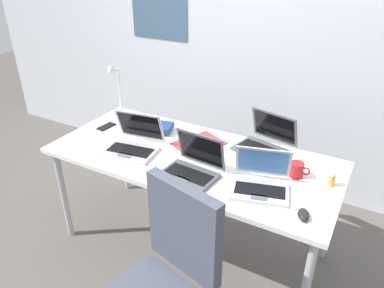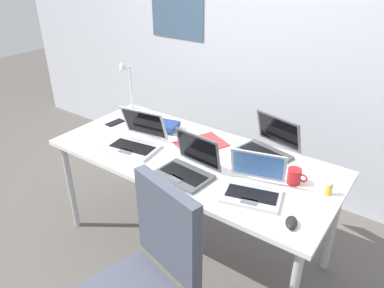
% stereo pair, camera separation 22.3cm
% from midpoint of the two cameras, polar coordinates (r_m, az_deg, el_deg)
% --- Properties ---
extents(ground_plane, '(12.00, 12.00, 0.00)m').
position_cam_midpoint_polar(ground_plane, '(2.72, -2.44, -15.48)').
color(ground_plane, '#56514C').
extents(wall_back, '(6.00, 0.13, 2.60)m').
position_cam_midpoint_polar(wall_back, '(3.01, 8.38, 16.90)').
color(wall_back, silver).
rests_on(wall_back, ground_plane).
extents(desk, '(1.80, 0.80, 0.74)m').
position_cam_midpoint_polar(desk, '(2.30, -2.78, -3.08)').
color(desk, white).
rests_on(desk, ground_plane).
extents(desk_lamp, '(0.12, 0.18, 0.40)m').
position_cam_midpoint_polar(desk_lamp, '(2.84, -13.95, 8.06)').
color(desk_lamp, silver).
rests_on(desk_lamp, desk).
extents(laptop_front_right, '(0.36, 0.35, 0.21)m').
position_cam_midpoint_polar(laptop_front_right, '(1.96, 7.50, -6.03)').
color(laptop_front_right, '#B7BABC').
rests_on(laptop_front_right, desk).
extents(laptop_front_left, '(0.38, 0.35, 0.23)m').
position_cam_midpoint_polar(laptop_front_left, '(2.34, 8.71, 0.11)').
color(laptop_front_left, '#515459').
rests_on(laptop_front_left, desk).
extents(laptop_near_lamp, '(0.36, 0.34, 0.23)m').
position_cam_midpoint_polar(laptop_near_lamp, '(2.36, -11.84, 0.04)').
color(laptop_near_lamp, '#B7BABC').
rests_on(laptop_near_lamp, desk).
extents(laptop_near_mouse, '(0.33, 0.28, 0.23)m').
position_cam_midpoint_polar(laptop_near_mouse, '(2.06, -3.06, -3.74)').
color(laptop_near_mouse, '#515459').
rests_on(laptop_near_mouse, desk).
extents(computer_mouse, '(0.08, 0.11, 0.03)m').
position_cam_midpoint_polar(computer_mouse, '(1.82, 13.67, -10.82)').
color(computer_mouse, black).
rests_on(computer_mouse, desk).
extents(cell_phone, '(0.08, 0.14, 0.01)m').
position_cam_midpoint_polar(cell_phone, '(2.73, -15.57, 2.59)').
color(cell_phone, black).
rests_on(cell_phone, desk).
extents(pill_bottle, '(0.04, 0.04, 0.08)m').
position_cam_midpoint_polar(pill_bottle, '(2.07, 18.19, -5.33)').
color(pill_bottle, gold).
rests_on(pill_bottle, desk).
extents(book_stack, '(0.20, 0.19, 0.06)m').
position_cam_midpoint_polar(book_stack, '(2.58, -7.65, 2.51)').
color(book_stack, '#336638').
rests_on(book_stack, desk).
extents(paper_folder_center, '(0.34, 0.38, 0.01)m').
position_cam_midpoint_polar(paper_folder_center, '(2.40, -1.61, 0.02)').
color(paper_folder_center, red).
rests_on(paper_folder_center, desk).
extents(coffee_mug, '(0.11, 0.08, 0.09)m').
position_cam_midpoint_polar(coffee_mug, '(2.10, 13.24, -4.03)').
color(coffee_mug, '#B21E23').
rests_on(coffee_mug, desk).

